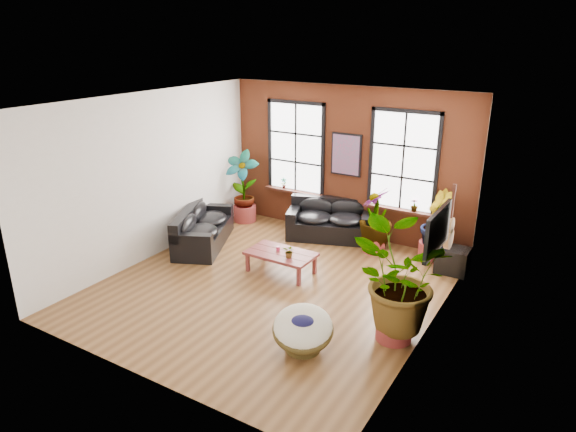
# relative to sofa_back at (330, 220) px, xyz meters

# --- Properties ---
(room) EXTENTS (6.04, 6.54, 3.54)m
(room) POSITION_rel_sofa_back_xyz_m (0.19, -2.70, 1.34)
(room) COLOR brown
(room) RESTS_ON ground
(sofa_back) EXTENTS (2.16, 1.56, 0.90)m
(sofa_back) POSITION_rel_sofa_back_xyz_m (0.00, 0.00, 0.00)
(sofa_back) COLOR black
(sofa_back) RESTS_ON ground
(sofa_left) EXTENTS (1.72, 2.33, 0.85)m
(sofa_left) POSITION_rel_sofa_back_xyz_m (-2.30, -1.95, -0.02)
(sofa_left) COLOR black
(sofa_left) RESTS_ON ground
(coffee_table) EXTENTS (1.37, 0.79, 0.53)m
(coffee_table) POSITION_rel_sofa_back_xyz_m (0.02, -2.24, -0.02)
(coffee_table) COLOR maroon
(coffee_table) RESTS_ON ground
(papasan_chair) EXTENTS (1.24, 1.24, 0.70)m
(papasan_chair) POSITION_rel_sofa_back_xyz_m (1.72, -4.36, -0.05)
(papasan_chair) COLOR #4F411C
(papasan_chair) RESTS_ON ground
(poster) EXTENTS (0.74, 0.06, 0.98)m
(poster) POSITION_rel_sofa_back_xyz_m (0.19, 0.33, 1.54)
(poster) COLOR black
(poster) RESTS_ON room
(tv_wall_unit) EXTENTS (0.13, 1.86, 1.20)m
(tv_wall_unit) POSITION_rel_sofa_back_xyz_m (3.12, -2.26, 1.13)
(tv_wall_unit) COLOR black
(tv_wall_unit) RESTS_ON room
(media_box) EXTENTS (0.63, 0.53, 0.52)m
(media_box) POSITION_rel_sofa_back_xyz_m (2.98, -0.43, -0.15)
(media_box) COLOR black
(media_box) RESTS_ON ground
(pot_back_left) EXTENTS (0.58, 0.58, 0.42)m
(pot_back_left) POSITION_rel_sofa_back_xyz_m (-2.37, -0.16, -0.20)
(pot_back_left) COLOR #983331
(pot_back_left) RESTS_ON ground
(pot_back_right) EXTENTS (0.56, 0.56, 0.39)m
(pot_back_right) POSITION_rel_sofa_back_xyz_m (2.43, -0.03, -0.21)
(pot_back_right) COLOR #983331
(pot_back_right) RESTS_ON ground
(pot_right_wall) EXTENTS (0.59, 0.59, 0.42)m
(pot_right_wall) POSITION_rel_sofa_back_xyz_m (2.81, -3.36, -0.20)
(pot_right_wall) COLOR #983331
(pot_right_wall) RESTS_ON ground
(pot_mid) EXTENTS (0.60, 0.60, 0.36)m
(pot_mid) POSITION_rel_sofa_back_xyz_m (1.23, -0.29, -0.22)
(pot_mid) COLOR #983331
(pot_mid) RESTS_ON ground
(floor_plant_back_left) EXTENTS (0.97, 0.74, 1.68)m
(floor_plant_back_left) POSITION_rel_sofa_back_xyz_m (-2.39, -0.20, 0.58)
(floor_plant_back_left) COLOR #12461A
(floor_plant_back_left) RESTS_ON ground
(floor_plant_back_right) EXTENTS (0.79, 0.89, 1.37)m
(floor_plant_back_right) POSITION_rel_sofa_back_xyz_m (2.46, -0.03, 0.43)
(floor_plant_back_right) COLOR #12461A
(floor_plant_back_right) RESTS_ON ground
(floor_plant_right_wall) EXTENTS (1.66, 1.48, 1.69)m
(floor_plant_right_wall) POSITION_rel_sofa_back_xyz_m (2.78, -3.33, 0.60)
(floor_plant_right_wall) COLOR #12461A
(floor_plant_right_wall) RESTS_ON ground
(floor_plant_mid) EXTENTS (0.88, 0.88, 1.31)m
(floor_plant_mid) POSITION_rel_sofa_back_xyz_m (1.22, -0.26, 0.39)
(floor_plant_mid) COLOR #12461A
(floor_plant_mid) RESTS_ON ground
(table_plant) EXTENTS (0.26, 0.23, 0.26)m
(table_plant) POSITION_rel_sofa_back_xyz_m (0.29, -2.36, 0.16)
(table_plant) COLOR #12461A
(table_plant) RESTS_ON coffee_table
(sill_plant_left) EXTENTS (0.17, 0.17, 0.27)m
(sill_plant_left) POSITION_rel_sofa_back_xyz_m (-1.46, 0.28, 0.63)
(sill_plant_left) COLOR #12461A
(sill_plant_left) RESTS_ON room
(sill_plant_right) EXTENTS (0.19, 0.19, 0.27)m
(sill_plant_right) POSITION_rel_sofa_back_xyz_m (1.89, 0.28, 0.63)
(sill_plant_right) COLOR #12461A
(sill_plant_right) RESTS_ON room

